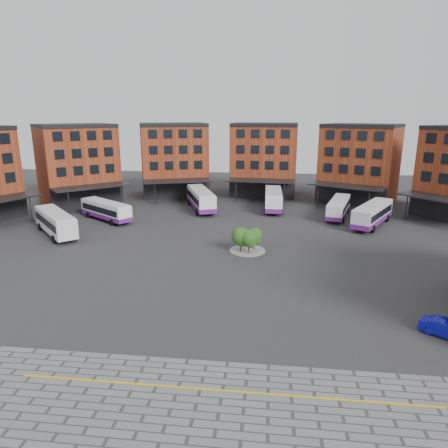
# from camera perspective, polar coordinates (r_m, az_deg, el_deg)

# --- Properties ---
(ground) EXTENTS (160.00, 160.00, 0.00)m
(ground) POSITION_cam_1_polar(r_m,az_deg,el_deg) (38.58, -0.71, -9.64)
(ground) COLOR #28282B
(ground) RESTS_ON ground
(yellow_line) EXTENTS (26.00, 0.15, 0.02)m
(yellow_line) POSITION_cam_1_polar(r_m,az_deg,el_deg) (26.45, -0.21, -22.69)
(yellow_line) COLOR gold
(yellow_line) RESTS_ON paving_zone
(main_building) EXTENTS (94.14, 42.48, 14.60)m
(main_building) POSITION_cam_1_polar(r_m,az_deg,el_deg) (74.05, -0.65, 8.38)
(main_building) COLOR brown
(main_building) RESTS_ON ground
(tree_island) EXTENTS (4.40, 4.40, 3.19)m
(tree_island) POSITION_cam_1_polar(r_m,az_deg,el_deg) (48.56, 3.36, -2.07)
(tree_island) COLOR gray
(tree_island) RESTS_ON ground
(bus_a) EXTENTS (9.97, 10.28, 3.30)m
(bus_a) POSITION_cam_1_polar(r_m,az_deg,el_deg) (60.27, -22.96, 0.38)
(bus_a) COLOR silver
(bus_a) RESTS_ON ground
(bus_b) EXTENTS (10.21, 8.29, 3.04)m
(bus_b) POSITION_cam_1_polar(r_m,az_deg,el_deg) (65.95, -16.52, 1.92)
(bus_b) COLOR white
(bus_b) RESTS_ON ground
(bus_c) EXTENTS (7.20, 12.83, 3.56)m
(bus_c) POSITION_cam_1_polar(r_m,az_deg,el_deg) (70.61, -3.34, 3.64)
(bus_c) COLOR white
(bus_c) RESTS_ON ground
(bus_d) EXTENTS (3.26, 12.43, 3.49)m
(bus_d) POSITION_cam_1_polar(r_m,az_deg,el_deg) (71.38, 7.04, 3.65)
(bus_d) COLOR white
(bus_d) RESTS_ON ground
(bus_e) EXTENTS (5.38, 10.99, 3.02)m
(bus_e) POSITION_cam_1_polar(r_m,az_deg,el_deg) (67.80, 16.04, 2.31)
(bus_e) COLOR white
(bus_e) RESTS_ON ground
(bus_f) EXTENTS (8.21, 11.62, 3.33)m
(bus_f) POSITION_cam_1_polar(r_m,az_deg,el_deg) (64.20, 20.46, 1.36)
(bus_f) COLOR silver
(bus_f) RESTS_ON ground
(blue_car) EXTENTS (4.05, 3.39, 1.31)m
(blue_car) POSITION_cam_1_polar(r_m,az_deg,el_deg) (35.48, 29.36, -12.98)
(blue_car) COLOR #0B0D98
(blue_car) RESTS_ON ground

